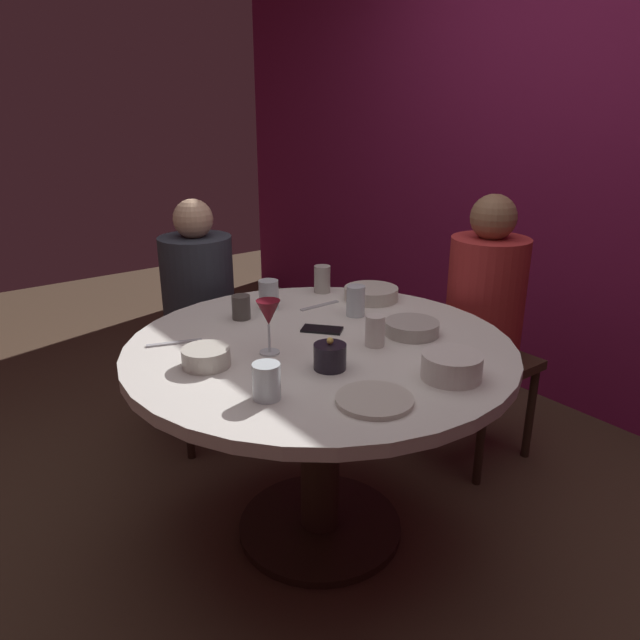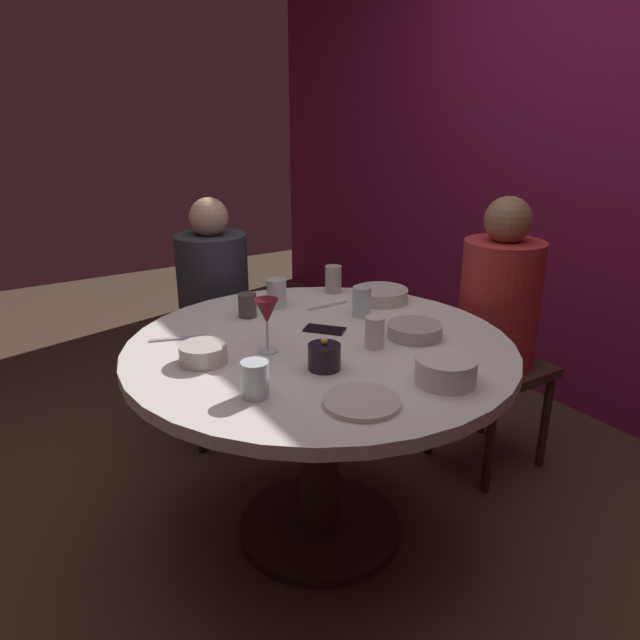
# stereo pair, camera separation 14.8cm
# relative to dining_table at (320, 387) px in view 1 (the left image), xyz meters

# --- Properties ---
(ground_plane) EXTENTS (8.00, 8.00, 0.00)m
(ground_plane) POSITION_rel_dining_table_xyz_m (0.00, 0.00, -0.59)
(ground_plane) COLOR #4C3828
(back_wall) EXTENTS (6.00, 0.10, 2.60)m
(back_wall) POSITION_rel_dining_table_xyz_m (0.00, 1.67, 0.71)
(back_wall) COLOR maroon
(back_wall) RESTS_ON ground
(dining_table) EXTENTS (1.28, 1.28, 0.75)m
(dining_table) POSITION_rel_dining_table_xyz_m (0.00, 0.00, 0.00)
(dining_table) COLOR silver
(dining_table) RESTS_ON ground
(seated_diner_left) EXTENTS (0.40, 0.40, 1.12)m
(seated_diner_left) POSITION_rel_dining_table_xyz_m (-0.90, 0.00, 0.11)
(seated_diner_left) COLOR #3F2D1E
(seated_diner_left) RESTS_ON ground
(seated_diner_back) EXTENTS (0.40, 0.40, 1.16)m
(seated_diner_back) POSITION_rel_dining_table_xyz_m (0.00, 0.86, 0.13)
(seated_diner_back) COLOR #3F2D1E
(seated_diner_back) RESTS_ON ground
(candle_holder) EXTENTS (0.10, 0.10, 0.10)m
(candle_holder) POSITION_rel_dining_table_xyz_m (0.18, -0.10, 0.20)
(candle_holder) COLOR black
(candle_holder) RESTS_ON dining_table
(wine_glass) EXTENTS (0.08, 0.08, 0.18)m
(wine_glass) POSITION_rel_dining_table_xyz_m (-0.03, -0.18, 0.29)
(wine_glass) COLOR silver
(wine_glass) RESTS_ON dining_table
(dinner_plate) EXTENTS (0.21, 0.21, 0.01)m
(dinner_plate) POSITION_rel_dining_table_xyz_m (0.42, -0.14, 0.17)
(dinner_plate) COLOR beige
(dinner_plate) RESTS_ON dining_table
(cell_phone) EXTENTS (0.15, 0.14, 0.01)m
(cell_phone) POSITION_rel_dining_table_xyz_m (-0.09, 0.07, 0.17)
(cell_phone) COLOR black
(cell_phone) RESTS_ON dining_table
(bowl_serving_large) EXTENTS (0.22, 0.22, 0.05)m
(bowl_serving_large) POSITION_rel_dining_table_xyz_m (-0.24, 0.44, 0.19)
(bowl_serving_large) COLOR beige
(bowl_serving_large) RESTS_ON dining_table
(bowl_salad_center) EXTENTS (0.19, 0.19, 0.05)m
(bowl_salad_center) POSITION_rel_dining_table_xyz_m (0.13, 0.30, 0.19)
(bowl_salad_center) COLOR #B2ADA3
(bowl_salad_center) RESTS_ON dining_table
(bowl_small_white) EXTENTS (0.15, 0.15, 0.06)m
(bowl_small_white) POSITION_rel_dining_table_xyz_m (-0.06, -0.38, 0.19)
(bowl_small_white) COLOR beige
(bowl_small_white) RESTS_ON dining_table
(bowl_sauce_side) EXTENTS (0.17, 0.17, 0.07)m
(bowl_sauce_side) POSITION_rel_dining_table_xyz_m (0.44, 0.14, 0.20)
(bowl_sauce_side) COLOR silver
(bowl_sauce_side) RESTS_ON dining_table
(cup_near_candle) EXTENTS (0.07, 0.07, 0.09)m
(cup_near_candle) POSITION_rel_dining_table_xyz_m (-0.36, -0.09, 0.21)
(cup_near_candle) COLOR #4C4742
(cup_near_candle) RESTS_ON dining_table
(cup_by_left_diner) EXTENTS (0.06, 0.06, 0.10)m
(cup_by_left_diner) POSITION_rel_dining_table_xyz_m (0.13, 0.13, 0.21)
(cup_by_left_diner) COLOR silver
(cup_by_left_diner) RESTS_ON dining_table
(cup_by_right_diner) EXTENTS (0.07, 0.07, 0.11)m
(cup_by_right_diner) POSITION_rel_dining_table_xyz_m (-0.45, 0.35, 0.22)
(cup_by_right_diner) COLOR #B2ADA3
(cup_by_right_diner) RESTS_ON dining_table
(cup_center_front) EXTENTS (0.08, 0.08, 0.10)m
(cup_center_front) POSITION_rel_dining_table_xyz_m (0.23, -0.35, 0.21)
(cup_center_front) COLOR silver
(cup_center_front) RESTS_ON dining_table
(cup_far_edge) EXTENTS (0.08, 0.08, 0.11)m
(cup_far_edge) POSITION_rel_dining_table_xyz_m (-0.40, 0.06, 0.22)
(cup_far_edge) COLOR silver
(cup_far_edge) RESTS_ON dining_table
(cup_beside_wine) EXTENTS (0.07, 0.07, 0.11)m
(cup_beside_wine) POSITION_rel_dining_table_xyz_m (-0.14, 0.27, 0.22)
(cup_beside_wine) COLOR silver
(cup_beside_wine) RESTS_ON dining_table
(fork_near_plate) EXTENTS (0.02, 0.18, 0.01)m
(fork_near_plate) POSITION_rel_dining_table_xyz_m (-0.30, 0.23, 0.17)
(fork_near_plate) COLOR #B7B7BC
(fork_near_plate) RESTS_ON dining_table
(knife_near_plate) EXTENTS (0.07, 0.18, 0.01)m
(knife_near_plate) POSITION_rel_dining_table_xyz_m (-0.28, -0.39, 0.17)
(knife_near_plate) COLOR #B7B7BC
(knife_near_plate) RESTS_ON dining_table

